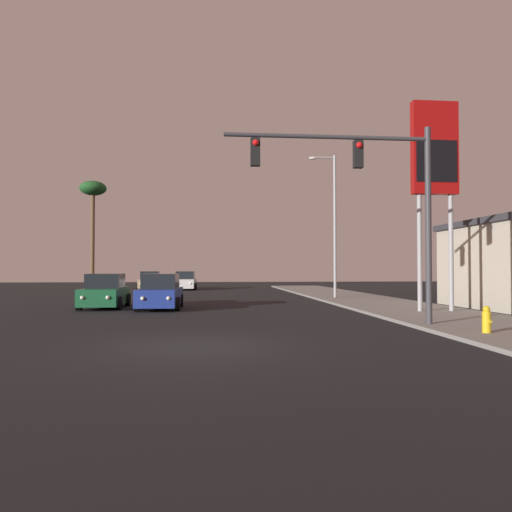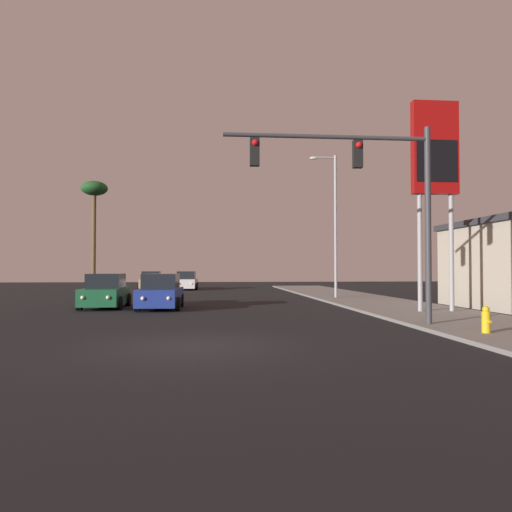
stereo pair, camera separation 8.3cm
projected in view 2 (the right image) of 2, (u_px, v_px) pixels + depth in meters
name	position (u px, v px, depth m)	size (l,w,h in m)	color
ground_plane	(192.00, 346.00, 12.37)	(120.00, 120.00, 0.00)	black
sidewalk_right	(405.00, 309.00, 23.19)	(5.00, 60.00, 0.12)	gray
car_blue	(161.00, 293.00, 23.90)	(2.04, 4.34, 1.68)	navy
car_tan	(151.00, 281.00, 45.88)	(2.04, 4.33, 1.68)	tan
car_green	(105.00, 292.00, 24.50)	(2.04, 4.32, 1.68)	#195933
car_white	(186.00, 281.00, 45.57)	(2.04, 4.34, 1.68)	silver
traffic_light_mast	(371.00, 184.00, 16.29)	(6.86, 0.36, 6.50)	#38383D
street_lamp	(334.00, 218.00, 31.51)	(1.74, 0.24, 9.00)	#99999E
gas_station_sign	(435.00, 159.00, 21.38)	(2.00, 0.42, 9.00)	#99999E
fire_hydrant	(486.00, 320.00, 14.03)	(0.24, 0.34, 0.76)	gold
palm_tree_far	(94.00, 195.00, 45.53)	(2.40, 2.40, 9.94)	brown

